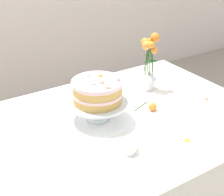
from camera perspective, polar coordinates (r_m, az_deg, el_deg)
dining_table at (r=1.67m, az=1.87°, el=-6.67°), size 1.40×1.00×0.74m
linen_napkin at (r=1.64m, az=-2.40°, el=-3.63°), size 0.33×0.33×0.00m
cake_stand at (r=1.60m, az=-2.46°, el=-1.12°), size 0.29×0.29×0.10m
layer_cake at (r=1.56m, az=-2.50°, el=1.17°), size 0.24×0.24×0.11m
flower_vase at (r=1.90m, az=6.23°, el=5.65°), size 0.11×0.10×0.32m
teacup at (r=1.40m, az=2.81°, el=-8.60°), size 0.12×0.12×0.06m
fallen_rose at (r=1.72m, az=6.81°, el=-1.46°), size 0.11×0.11×0.04m
loose_petal_1 at (r=1.52m, az=12.61°, el=-7.00°), size 0.04×0.03×0.00m
loose_petal_2 at (r=1.89m, az=15.73°, el=-0.12°), size 0.05×0.05×0.00m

